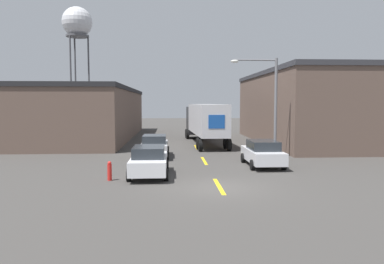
% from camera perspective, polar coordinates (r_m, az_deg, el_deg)
% --- Properties ---
extents(ground_plane, '(160.00, 160.00, 0.00)m').
position_cam_1_polar(ground_plane, '(17.57, 4.26, -8.45)').
color(ground_plane, '#3D3A38').
extents(road_centerline, '(0.20, 19.04, 0.01)m').
position_cam_1_polar(road_centerline, '(25.46, 1.86, -4.40)').
color(road_centerline, gold).
rests_on(road_centerline, ground_plane).
extents(warehouse_left, '(13.48, 27.33, 5.57)m').
position_cam_1_polar(warehouse_left, '(44.03, -17.69, 2.76)').
color(warehouse_left, brown).
rests_on(warehouse_left, ground_plane).
extents(warehouse_right, '(12.19, 21.35, 6.98)m').
position_cam_1_polar(warehouse_right, '(39.52, 18.78, 3.59)').
color(warehouse_right, brown).
rests_on(warehouse_right, ground_plane).
extents(semi_truck, '(3.30, 13.84, 3.79)m').
position_cam_1_polar(semi_truck, '(36.27, 1.90, 1.88)').
color(semi_truck, black).
rests_on(semi_truck, ground_plane).
extents(parked_car_right_near, '(2.08, 4.55, 1.61)m').
position_cam_1_polar(parked_car_right_near, '(23.65, 10.70, -3.15)').
color(parked_car_right_near, silver).
rests_on(parked_car_right_near, ground_plane).
extents(parked_car_left_far, '(2.08, 4.55, 1.61)m').
position_cam_1_polar(parked_car_left_far, '(27.24, -5.72, -2.10)').
color(parked_car_left_far, '#B2B2B7').
rests_on(parked_car_left_far, ground_plane).
extents(parked_car_left_near, '(2.08, 4.55, 1.61)m').
position_cam_1_polar(parked_car_left_near, '(20.27, -6.57, -4.36)').
color(parked_car_left_near, silver).
rests_on(parked_car_left_near, ground_plane).
extents(water_tower, '(4.99, 4.99, 19.94)m').
position_cam_1_polar(water_tower, '(67.90, -17.10, 15.45)').
color(water_tower, '#47474C').
rests_on(water_tower, ground_plane).
extents(street_lamp, '(3.36, 0.32, 7.08)m').
position_cam_1_polar(street_lamp, '(27.22, 11.68, 5.04)').
color(street_lamp, slate).
rests_on(street_lamp, ground_plane).
extents(fire_hydrant, '(0.22, 0.22, 0.98)m').
position_cam_1_polar(fire_hydrant, '(19.43, -12.45, -5.82)').
color(fire_hydrant, red).
rests_on(fire_hydrant, ground_plane).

